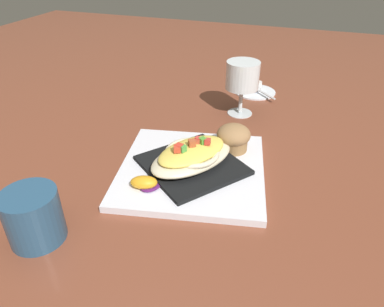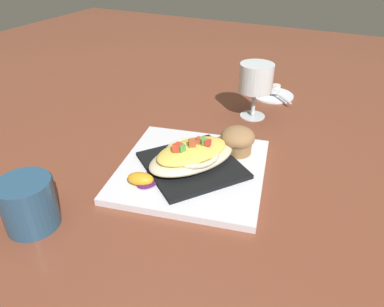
{
  "view_description": "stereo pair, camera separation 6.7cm",
  "coord_description": "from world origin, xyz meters",
  "px_view_note": "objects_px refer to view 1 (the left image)",
  "views": [
    {
      "loc": [
        -0.19,
        0.54,
        0.4
      ],
      "look_at": [
        0.0,
        0.0,
        0.04
      ],
      "focal_mm": 33.34,
      "sensor_mm": 36.0,
      "label": 1
    },
    {
      "loc": [
        -0.25,
        0.51,
        0.4
      ],
      "look_at": [
        0.0,
        0.0,
        0.04
      ],
      "focal_mm": 33.34,
      "sensor_mm": 36.0,
      "label": 2
    }
  ],
  "objects_px": {
    "coffee_mug": "(35,218)",
    "creamer_saucer": "(255,91)",
    "square_plate": "(192,170)",
    "orange_garnish": "(146,183)",
    "creamer_cup_2": "(246,87)",
    "spoon": "(256,89)",
    "muffin": "(233,137)",
    "gratin_dish": "(192,155)",
    "stemmed_glass": "(242,78)",
    "creamer_cup_0": "(258,84)",
    "creamer_cup_1": "(250,84)"
  },
  "relations": [
    {
      "from": "coffee_mug",
      "to": "spoon",
      "type": "relative_size",
      "value": 1.23
    },
    {
      "from": "square_plate",
      "to": "muffin",
      "type": "relative_size",
      "value": 3.96
    },
    {
      "from": "coffee_mug",
      "to": "creamer_cup_0",
      "type": "xyz_separation_m",
      "value": [
        -0.21,
        -0.71,
        -0.02
      ]
    },
    {
      "from": "stemmed_glass",
      "to": "creamer_cup_0",
      "type": "height_order",
      "value": "stemmed_glass"
    },
    {
      "from": "coffee_mug",
      "to": "stemmed_glass",
      "type": "bearing_deg",
      "value": -110.29
    },
    {
      "from": "orange_garnish",
      "to": "creamer_cup_1",
      "type": "height_order",
      "value": "orange_garnish"
    },
    {
      "from": "gratin_dish",
      "to": "creamer_cup_1",
      "type": "distance_m",
      "value": 0.46
    },
    {
      "from": "gratin_dish",
      "to": "square_plate",
      "type": "bearing_deg",
      "value": -103.95
    },
    {
      "from": "gratin_dish",
      "to": "stemmed_glass",
      "type": "relative_size",
      "value": 1.5
    },
    {
      "from": "stemmed_glass",
      "to": "creamer_saucer",
      "type": "distance_m",
      "value": 0.18
    },
    {
      "from": "spoon",
      "to": "orange_garnish",
      "type": "bearing_deg",
      "value": 79.12
    },
    {
      "from": "spoon",
      "to": "creamer_cup_1",
      "type": "xyz_separation_m",
      "value": [
        0.02,
        -0.02,
        0.0
      ]
    },
    {
      "from": "coffee_mug",
      "to": "creamer_saucer",
      "type": "bearing_deg",
      "value": -106.89
    },
    {
      "from": "creamer_saucer",
      "to": "square_plate",
      "type": "bearing_deg",
      "value": 84.72
    },
    {
      "from": "creamer_cup_0",
      "to": "creamer_cup_2",
      "type": "distance_m",
      "value": 0.04
    },
    {
      "from": "gratin_dish",
      "to": "orange_garnish",
      "type": "relative_size",
      "value": 3.45
    },
    {
      "from": "orange_garnish",
      "to": "coffee_mug",
      "type": "bearing_deg",
      "value": 54.22
    },
    {
      "from": "creamer_cup_0",
      "to": "creamer_cup_2",
      "type": "relative_size",
      "value": 1.0
    },
    {
      "from": "spoon",
      "to": "creamer_cup_0",
      "type": "relative_size",
      "value": 3.8
    },
    {
      "from": "creamer_cup_0",
      "to": "creamer_cup_2",
      "type": "bearing_deg",
      "value": 46.34
    },
    {
      "from": "orange_garnish",
      "to": "spoon",
      "type": "xyz_separation_m",
      "value": [
        -0.1,
        -0.52,
        -0.01
      ]
    },
    {
      "from": "stemmed_glass",
      "to": "muffin",
      "type": "bearing_deg",
      "value": 98.27
    },
    {
      "from": "gratin_dish",
      "to": "creamer_cup_1",
      "type": "height_order",
      "value": "gratin_dish"
    },
    {
      "from": "gratin_dish",
      "to": "muffin",
      "type": "height_order",
      "value": "gratin_dish"
    },
    {
      "from": "creamer_cup_1",
      "to": "creamer_saucer",
      "type": "bearing_deg",
      "value": 136.34
    },
    {
      "from": "gratin_dish",
      "to": "stemmed_glass",
      "type": "bearing_deg",
      "value": -95.87
    },
    {
      "from": "creamer_saucer",
      "to": "creamer_cup_1",
      "type": "distance_m",
      "value": 0.03
    },
    {
      "from": "spoon",
      "to": "creamer_cup_2",
      "type": "xyz_separation_m",
      "value": [
        0.03,
        0.0,
        0.0
      ]
    },
    {
      "from": "creamer_saucer",
      "to": "orange_garnish",
      "type": "bearing_deg",
      "value": 79.57
    },
    {
      "from": "muffin",
      "to": "creamer_cup_2",
      "type": "height_order",
      "value": "muffin"
    },
    {
      "from": "spoon",
      "to": "creamer_cup_2",
      "type": "relative_size",
      "value": 3.8
    },
    {
      "from": "square_plate",
      "to": "creamer_cup_1",
      "type": "height_order",
      "value": "creamer_cup_1"
    },
    {
      "from": "orange_garnish",
      "to": "creamer_cup_2",
      "type": "distance_m",
      "value": 0.53
    },
    {
      "from": "orange_garnish",
      "to": "creamer_cup_1",
      "type": "relative_size",
      "value": 2.46
    },
    {
      "from": "muffin",
      "to": "orange_garnish",
      "type": "height_order",
      "value": "muffin"
    },
    {
      "from": "creamer_cup_0",
      "to": "creamer_cup_1",
      "type": "height_order",
      "value": "same"
    },
    {
      "from": "orange_garnish",
      "to": "creamer_saucer",
      "type": "bearing_deg",
      "value": -100.43
    },
    {
      "from": "coffee_mug",
      "to": "spoon",
      "type": "distance_m",
      "value": 0.71
    },
    {
      "from": "gratin_dish",
      "to": "coffee_mug",
      "type": "xyz_separation_m",
      "value": [
        0.17,
        0.24,
        -0.0
      ]
    },
    {
      "from": "muffin",
      "to": "creamer_cup_1",
      "type": "bearing_deg",
      "value": -84.25
    },
    {
      "from": "coffee_mug",
      "to": "creamer_cup_2",
      "type": "bearing_deg",
      "value": -104.92
    },
    {
      "from": "orange_garnish",
      "to": "stemmed_glass",
      "type": "bearing_deg",
      "value": -102.88
    },
    {
      "from": "gratin_dish",
      "to": "coffee_mug",
      "type": "distance_m",
      "value": 0.29
    },
    {
      "from": "creamer_cup_0",
      "to": "orange_garnish",
      "type": "bearing_deg",
      "value": 79.81
    },
    {
      "from": "square_plate",
      "to": "creamer_saucer",
      "type": "bearing_deg",
      "value": -95.28
    },
    {
      "from": "creamer_cup_0",
      "to": "spoon",
      "type": "bearing_deg",
      "value": 92.28
    },
    {
      "from": "muffin",
      "to": "creamer_cup_0",
      "type": "xyz_separation_m",
      "value": [
        0.02,
        -0.38,
        -0.03
      ]
    },
    {
      "from": "square_plate",
      "to": "orange_garnish",
      "type": "xyz_separation_m",
      "value": [
        0.06,
        0.09,
        0.02
      ]
    },
    {
      "from": "creamer_saucer",
      "to": "muffin",
      "type": "bearing_deg",
      "value": 92.95
    },
    {
      "from": "square_plate",
      "to": "spoon",
      "type": "xyz_separation_m",
      "value": [
        -0.04,
        -0.44,
        0.01
      ]
    }
  ]
}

